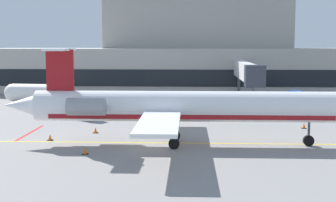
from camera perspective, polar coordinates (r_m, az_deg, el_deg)
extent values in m
cube|color=gray|center=(39.83, -1.78, -5.60)|extent=(120.00, 120.00, 0.10)
cube|color=yellow|center=(41.65, -1.59, -4.97)|extent=(108.00, 0.24, 0.01)
cube|color=red|center=(48.08, -16.01, -3.63)|extent=(0.30, 8.00, 0.01)
cube|color=#ADA89E|center=(85.93, 2.60, 3.72)|extent=(70.65, 14.05, 7.59)
cube|color=#9F9A91|center=(89.48, 3.50, 10.38)|extent=(33.42, 9.83, 12.81)
cube|color=black|center=(78.93, 2.60, 2.73)|extent=(67.82, 0.12, 2.80)
cube|color=silver|center=(69.61, 9.10, 3.55)|extent=(1.40, 19.44, 2.40)
cube|color=#2D333D|center=(59.09, 10.26, 2.94)|extent=(2.40, 2.00, 2.64)
cylinder|color=#4C4C51|center=(77.98, 8.38, 1.78)|extent=(0.44, 0.44, 3.39)
cylinder|color=#4C4C51|center=(61.03, 9.99, 0.34)|extent=(0.44, 0.44, 3.39)
cylinder|color=white|center=(40.30, 2.64, -0.63)|extent=(26.10, 2.62, 2.57)
cube|color=maroon|center=(40.40, 2.64, -1.63)|extent=(23.49, 2.36, 0.46)
cone|color=white|center=(42.68, -16.79, -0.50)|extent=(3.34, 2.19, 2.18)
cube|color=white|center=(46.60, -0.15, -0.08)|extent=(2.95, 9.94, 0.28)
cube|color=white|center=(34.24, -1.10, -2.63)|extent=(2.95, 9.94, 0.28)
cylinder|color=gray|center=(43.08, -8.54, 0.04)|extent=(3.09, 1.42, 1.41)
cylinder|color=gray|center=(39.14, -9.66, -0.67)|extent=(3.09, 1.42, 1.41)
cube|color=maroon|center=(41.45, -12.69, 3.59)|extent=(2.31, 0.24, 3.45)
cube|color=white|center=(41.39, -12.75, 5.97)|extent=(1.81, 4.11, 0.20)
cylinder|color=#3F3F44|center=(41.81, 16.37, -3.18)|extent=(0.20, 0.20, 1.56)
cylinder|color=black|center=(42.00, 16.32, -4.53)|extent=(0.90, 0.35, 0.90)
cylinder|color=#3F3F44|center=(42.25, 0.85, -2.80)|extent=(0.20, 0.20, 1.56)
cylinder|color=black|center=(42.43, 0.85, -4.13)|extent=(0.90, 0.35, 0.90)
cylinder|color=#3F3F44|center=(38.96, 0.71, -3.63)|extent=(0.20, 0.20, 1.56)
cylinder|color=black|center=(39.16, 0.71, -5.07)|extent=(0.90, 0.35, 0.90)
cube|color=silver|center=(59.34, 10.56, -0.86)|extent=(2.72, 3.33, 0.65)
cube|color=#B8B1A9|center=(58.45, 10.30, -0.04)|extent=(1.75, 1.69, 1.24)
cylinder|color=black|center=(58.16, 10.89, -1.34)|extent=(0.58, 0.75, 0.70)
cylinder|color=black|center=(58.68, 9.51, -1.24)|extent=(0.58, 0.75, 0.70)
cylinder|color=black|center=(60.11, 11.56, -1.09)|extent=(0.58, 0.75, 0.70)
cylinder|color=black|center=(60.61, 10.22, -1.00)|extent=(0.58, 0.75, 0.70)
cube|color=#1E4CB2|center=(69.97, 15.28, 0.12)|extent=(3.74, 4.07, 0.50)
cube|color=#1A4197|center=(68.93, 14.91, 0.71)|extent=(2.19, 2.18, 1.12)
cylinder|color=black|center=(68.43, 15.45, -0.24)|extent=(0.65, 0.72, 0.70)
cylinder|color=black|center=(69.20, 14.13, -0.12)|extent=(0.65, 0.72, 0.70)
cylinder|color=black|center=(70.82, 16.38, -0.04)|extent=(0.65, 0.72, 0.70)
cylinder|color=black|center=(71.57, 15.10, 0.07)|extent=(0.65, 0.72, 0.70)
cube|color=#1E4CB2|center=(55.21, -8.87, -1.47)|extent=(2.96, 3.90, 0.50)
cube|color=#1A4197|center=(54.31, -9.54, -0.70)|extent=(1.86, 1.90, 1.23)
cylinder|color=black|center=(53.81, -9.05, -1.97)|extent=(0.56, 0.75, 0.70)
cylinder|color=black|center=(54.74, -10.30, -1.84)|extent=(0.56, 0.75, 0.70)
cylinder|color=black|center=(55.79, -7.46, -1.63)|extent=(0.56, 0.75, 0.70)
cylinder|color=black|center=(56.69, -8.69, -1.51)|extent=(0.56, 0.75, 0.70)
cylinder|color=white|center=(69.85, -15.82, 0.93)|extent=(6.01, 3.32, 2.52)
sphere|color=white|center=(68.62, -13.69, 0.89)|extent=(2.47, 2.47, 2.47)
sphere|color=white|center=(71.17, -17.88, 0.96)|extent=(2.47, 2.47, 2.47)
cube|color=#59595B|center=(70.56, -17.10, -0.23)|extent=(0.60, 2.27, 0.35)
cube|color=#59595B|center=(69.48, -14.44, -0.25)|extent=(0.60, 2.27, 0.35)
cone|color=orange|center=(37.94, -9.79, -5.83)|extent=(0.36, 0.36, 0.55)
cube|color=black|center=(37.99, -9.79, -6.21)|extent=(0.47, 0.47, 0.04)
cone|color=orange|center=(43.89, -13.80, -4.19)|extent=(0.36, 0.36, 0.55)
cube|color=black|center=(43.94, -13.80, -4.52)|extent=(0.47, 0.47, 0.04)
cone|color=orange|center=(50.36, 15.81, -2.84)|extent=(0.36, 0.36, 0.55)
cube|color=black|center=(50.40, 15.80, -3.13)|extent=(0.47, 0.47, 0.04)
cone|color=orange|center=(46.61, -8.59, -3.43)|extent=(0.36, 0.36, 0.55)
cube|color=black|center=(46.66, -8.59, -3.73)|extent=(0.47, 0.47, 0.04)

